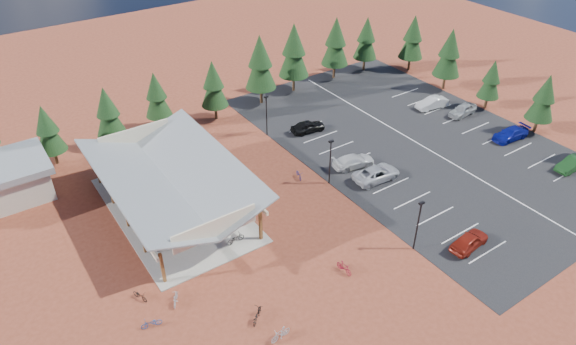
{
  "coord_description": "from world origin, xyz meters",
  "views": [
    {
      "loc": [
        -22.93,
        -31.39,
        30.94
      ],
      "look_at": [
        0.52,
        2.98,
        2.51
      ],
      "focal_mm": 32.0,
      "sensor_mm": 36.0,
      "label": 1
    }
  ],
  "objects_px": {
    "bike_8": "(140,295)",
    "car_7": "(511,134)",
    "bike_12": "(257,315)",
    "car_2": "(376,174)",
    "lamp_post_1": "(330,159)",
    "bike_9": "(175,299)",
    "bike_6": "(182,186)",
    "bike_4": "(236,239)",
    "car_4": "(308,126)",
    "trash_bin_0": "(251,198)",
    "bike_pavilion": "(170,177)",
    "car_3": "(354,161)",
    "trash_bin_1": "(251,198)",
    "car_0": "(469,241)",
    "bike_2": "(138,212)",
    "lamp_post_0": "(418,223)",
    "bike_0": "(163,244)",
    "bike_5": "(198,202)",
    "car_9": "(432,103)",
    "bike_16": "(231,202)",
    "bike_14": "(299,174)",
    "bike_7": "(169,164)",
    "bike_10": "(151,323)",
    "car_8": "(463,110)",
    "bike_11": "(344,267)",
    "lamp_post_2": "(266,113)",
    "car_5": "(572,164)",
    "bike_13": "(281,334)",
    "bike_3": "(123,190)",
    "bike_1": "(170,221)"
  },
  "relations": [
    {
      "from": "car_0",
      "to": "bike_13",
      "type": "bearing_deg",
      "value": 80.01
    },
    {
      "from": "bike_8",
      "to": "car_7",
      "type": "relative_size",
      "value": 0.32
    },
    {
      "from": "car_5",
      "to": "bike_11",
      "type": "bearing_deg",
      "value": -91.66
    },
    {
      "from": "trash_bin_0",
      "to": "car_4",
      "type": "bearing_deg",
      "value": 32.35
    },
    {
      "from": "trash_bin_0",
      "to": "car_2",
      "type": "xyz_separation_m",
      "value": [
        12.77,
        -4.04,
        0.31
      ]
    },
    {
      "from": "trash_bin_0",
      "to": "bike_14",
      "type": "distance_m",
      "value": 6.36
    },
    {
      "from": "bike_16",
      "to": "car_4",
      "type": "distance_m",
      "value": 16.61
    },
    {
      "from": "bike_12",
      "to": "car_3",
      "type": "relative_size",
      "value": 0.39
    },
    {
      "from": "bike_16",
      "to": "car_2",
      "type": "xyz_separation_m",
      "value": [
        14.76,
        -4.59,
        0.27
      ]
    },
    {
      "from": "bike_14",
      "to": "bike_12",
      "type": "bearing_deg",
      "value": -117.83
    },
    {
      "from": "lamp_post_1",
      "to": "car_4",
      "type": "xyz_separation_m",
      "value": [
        4.49,
        9.89,
        -2.22
      ]
    },
    {
      "from": "bike_5",
      "to": "car_8",
      "type": "bearing_deg",
      "value": -98.04
    },
    {
      "from": "car_4",
      "to": "bike_8",
      "type": "bearing_deg",
      "value": 125.03
    },
    {
      "from": "lamp_post_2",
      "to": "bike_11",
      "type": "height_order",
      "value": "lamp_post_2"
    },
    {
      "from": "car_5",
      "to": "bike_5",
      "type": "bearing_deg",
      "value": -112.87
    },
    {
      "from": "car_0",
      "to": "car_3",
      "type": "height_order",
      "value": "car_0"
    },
    {
      "from": "bike_12",
      "to": "car_7",
      "type": "xyz_separation_m",
      "value": [
        38.55,
        5.91,
        0.25
      ]
    },
    {
      "from": "car_7",
      "to": "bike_12",
      "type": "bearing_deg",
      "value": -76.05
    },
    {
      "from": "bike_4",
      "to": "bike_11",
      "type": "xyz_separation_m",
      "value": [
        5.7,
        -8.14,
        -0.04
      ]
    },
    {
      "from": "bike_pavilion",
      "to": "bike_11",
      "type": "relative_size",
      "value": 11.4
    },
    {
      "from": "bike_4",
      "to": "car_7",
      "type": "relative_size",
      "value": 0.36
    },
    {
      "from": "bike_5",
      "to": "bike_8",
      "type": "height_order",
      "value": "bike_5"
    },
    {
      "from": "car_7",
      "to": "bike_8",
      "type": "bearing_deg",
      "value": -85.98
    },
    {
      "from": "bike_2",
      "to": "car_2",
      "type": "height_order",
      "value": "car_2"
    },
    {
      "from": "lamp_post_2",
      "to": "car_8",
      "type": "distance_m",
      "value": 25.35
    },
    {
      "from": "bike_7",
      "to": "car_3",
      "type": "xyz_separation_m",
      "value": [
        16.63,
        -10.95,
        0.12
      ]
    },
    {
      "from": "lamp_post_0",
      "to": "bike_0",
      "type": "distance_m",
      "value": 22.05
    },
    {
      "from": "bike_9",
      "to": "lamp_post_2",
      "type": "bearing_deg",
      "value": -105.18
    },
    {
      "from": "bike_8",
      "to": "car_4",
      "type": "height_order",
      "value": "car_4"
    },
    {
      "from": "trash_bin_0",
      "to": "car_9",
      "type": "xyz_separation_m",
      "value": [
        29.84,
        4.0,
        0.31
      ]
    },
    {
      "from": "car_9",
      "to": "car_0",
      "type": "bearing_deg",
      "value": -32.33
    },
    {
      "from": "bike_8",
      "to": "car_9",
      "type": "height_order",
      "value": "car_9"
    },
    {
      "from": "lamp_post_0",
      "to": "car_4",
      "type": "xyz_separation_m",
      "value": [
        4.49,
        21.89,
        -2.22
      ]
    },
    {
      "from": "trash_bin_1",
      "to": "car_0",
      "type": "distance_m",
      "value": 20.58
    },
    {
      "from": "trash_bin_0",
      "to": "bike_8",
      "type": "distance_m",
      "value": 14.79
    },
    {
      "from": "bike_6",
      "to": "bike_8",
      "type": "height_order",
      "value": "bike_6"
    },
    {
      "from": "bike_8",
      "to": "car_7",
      "type": "height_order",
      "value": "car_7"
    },
    {
      "from": "lamp_post_1",
      "to": "bike_9",
      "type": "relative_size",
      "value": 3.37
    },
    {
      "from": "bike_3",
      "to": "bike_9",
      "type": "distance_m",
      "value": 15.92
    },
    {
      "from": "bike_3",
      "to": "bike_5",
      "type": "relative_size",
      "value": 1.11
    },
    {
      "from": "car_7",
      "to": "bike_4",
      "type": "bearing_deg",
      "value": -88.57
    },
    {
      "from": "bike_12",
      "to": "bike_16",
      "type": "height_order",
      "value": "bike_16"
    },
    {
      "from": "bike_16",
      "to": "bike_10",
      "type": "bearing_deg",
      "value": -38.9
    },
    {
      "from": "bike_8",
      "to": "bike_12",
      "type": "distance_m",
      "value": 9.47
    },
    {
      "from": "bike_0",
      "to": "bike_5",
      "type": "distance_m",
      "value": 6.35
    },
    {
      "from": "bike_pavilion",
      "to": "car_3",
      "type": "relative_size",
      "value": 4.12
    },
    {
      "from": "bike_1",
      "to": "bike_3",
      "type": "distance_m",
      "value": 7.22
    },
    {
      "from": "bike_7",
      "to": "bike_9",
      "type": "bearing_deg",
      "value": 174.53
    },
    {
      "from": "car_7",
      "to": "car_3",
      "type": "bearing_deg",
      "value": -102.04
    },
    {
      "from": "bike_12",
      "to": "car_2",
      "type": "distance_m",
      "value": 21.64
    }
  ]
}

